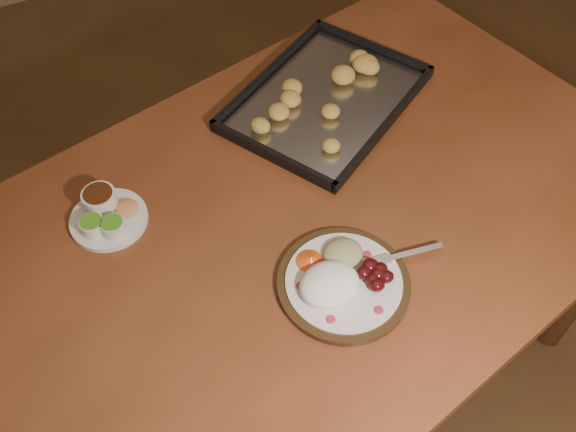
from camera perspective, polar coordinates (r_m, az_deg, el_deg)
ground at (r=2.00m, az=1.65°, el=-8.05°), size 4.00×4.00×0.00m
dining_table at (r=1.32m, az=0.43°, el=-2.99°), size 1.65×1.18×0.75m
dinner_plate at (r=1.15m, az=4.75°, el=-5.67°), size 0.32×0.24×0.06m
condiment_saucer at (r=1.28m, az=-15.89°, el=0.14°), size 0.15×0.15×0.05m
baking_tray at (r=1.46m, az=3.38°, el=10.41°), size 0.53×0.49×0.05m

